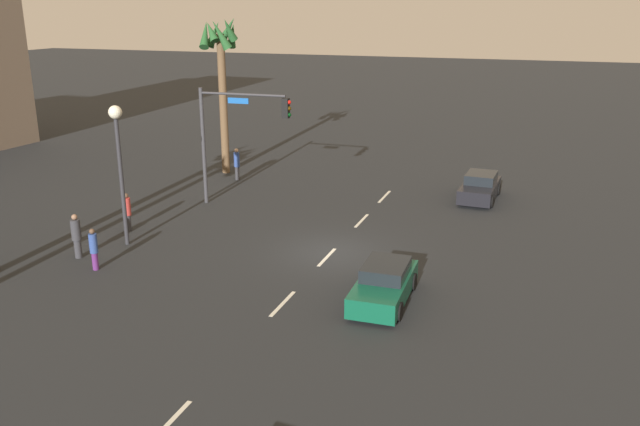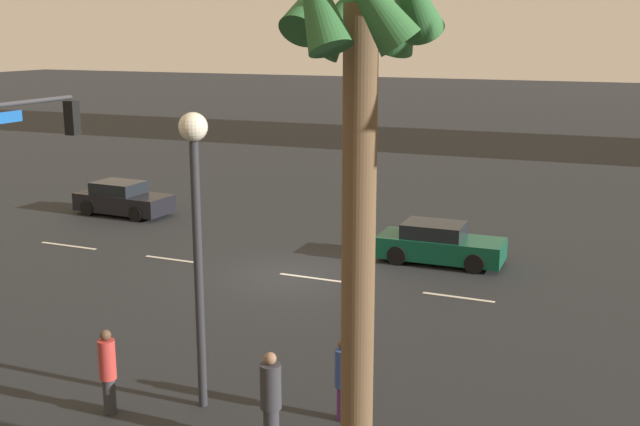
# 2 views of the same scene
# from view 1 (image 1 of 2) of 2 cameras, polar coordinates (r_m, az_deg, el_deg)

# --- Properties ---
(ground_plane) EXTENTS (220.00, 220.00, 0.00)m
(ground_plane) POSITION_cam_1_polar(r_m,az_deg,el_deg) (27.65, 1.06, -3.39)
(ground_plane) COLOR #232628
(lane_stripe_1) EXTENTS (2.27, 0.14, 0.01)m
(lane_stripe_1) POSITION_cam_1_polar(r_m,az_deg,el_deg) (17.39, -13.23, -17.60)
(lane_stripe_1) COLOR silver
(lane_stripe_1) RESTS_ON ground_plane
(lane_stripe_2) EXTENTS (2.12, 0.14, 0.01)m
(lane_stripe_2) POSITION_cam_1_polar(r_m,az_deg,el_deg) (23.03, -3.26, -7.87)
(lane_stripe_2) COLOR silver
(lane_stripe_2) RESTS_ON ground_plane
(lane_stripe_3) EXTENTS (2.10, 0.14, 0.01)m
(lane_stripe_3) POSITION_cam_1_polar(r_m,az_deg,el_deg) (27.06, 0.61, -3.86)
(lane_stripe_3) COLOR silver
(lane_stripe_3) RESTS_ON ground_plane
(lane_stripe_4) EXTENTS (2.13, 0.14, 0.01)m
(lane_stripe_4) POSITION_cam_1_polar(r_m,az_deg,el_deg) (31.66, 3.64, -0.66)
(lane_stripe_4) COLOR silver
(lane_stripe_4) RESTS_ON ground_plane
(lane_stripe_5) EXTENTS (2.41, 0.14, 0.01)m
(lane_stripe_5) POSITION_cam_1_polar(r_m,az_deg,el_deg) (35.76, 5.63, 1.43)
(lane_stripe_5) COLOR silver
(lane_stripe_5) RESTS_ON ground_plane
(car_1) EXTENTS (4.16, 1.95, 1.39)m
(car_1) POSITION_cam_1_polar(r_m,az_deg,el_deg) (36.00, 13.74, 2.17)
(car_1) COLOR black
(car_1) RESTS_ON ground_plane
(car_2) EXTENTS (4.17, 1.88, 1.34)m
(car_2) POSITION_cam_1_polar(r_m,az_deg,el_deg) (23.09, 5.60, -6.18)
(car_2) COLOR #0F5138
(car_2) RESTS_ON ground_plane
(traffic_signal) EXTENTS (0.41, 4.92, 6.00)m
(traffic_signal) POSITION_cam_1_polar(r_m,az_deg,el_deg) (33.39, -7.64, 7.38)
(traffic_signal) COLOR #38383D
(traffic_signal) RESTS_ON ground_plane
(streetlamp) EXTENTS (0.56, 0.56, 6.02)m
(streetlamp) POSITION_cam_1_polar(r_m,az_deg,el_deg) (28.61, -17.12, 5.38)
(streetlamp) COLOR #2D2D33
(streetlamp) RESTS_ON ground_plane
(pedestrian_0) EXTENTS (0.45, 0.45, 1.78)m
(pedestrian_0) POSITION_cam_1_polar(r_m,az_deg,el_deg) (31.21, -16.42, 0.17)
(pedestrian_0) COLOR #333338
(pedestrian_0) RESTS_ON ground_plane
(pedestrian_1) EXTENTS (0.47, 0.47, 1.89)m
(pedestrian_1) POSITION_cam_1_polar(r_m,az_deg,el_deg) (39.20, -7.25, 4.33)
(pedestrian_1) COLOR #333338
(pedestrian_1) RESTS_ON ground_plane
(pedestrian_2) EXTENTS (0.44, 0.44, 1.69)m
(pedestrian_2) POSITION_cam_1_polar(r_m,az_deg,el_deg) (26.99, -19.08, -2.91)
(pedestrian_2) COLOR #59266B
(pedestrian_2) RESTS_ON ground_plane
(pedestrian_3) EXTENTS (0.51, 0.51, 1.87)m
(pedestrian_3) POSITION_cam_1_polar(r_m,az_deg,el_deg) (28.48, -20.42, -1.81)
(pedestrian_3) COLOR #333338
(pedestrian_3) RESTS_ON ground_plane
(palm_tree_0) EXTENTS (2.51, 2.47, 9.39)m
(palm_tree_0) POSITION_cam_1_polar(r_m,az_deg,el_deg) (40.21, -8.61, 13.10)
(palm_tree_0) COLOR brown
(palm_tree_0) RESTS_ON ground_plane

